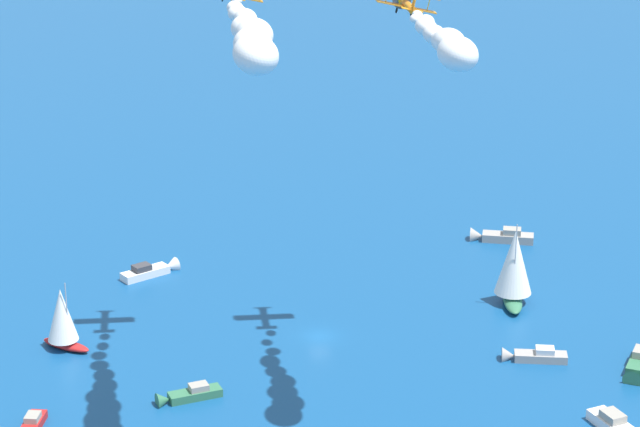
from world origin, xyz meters
The scene contains 11 objects.
ground_plane centered at (0.00, 0.00, 0.00)m, with size 2000.00×2000.00×0.00m, color navy.
sailboat_far_port centered at (-31.39, 5.68, 4.08)m, with size 6.26×6.27×8.93m.
motorboat_far_stbd centered at (-19.38, -11.84, 0.59)m, with size 7.75×2.78×2.20m.
motorboat_inshore centered at (-17.00, 25.79, 0.67)m, with size 8.80×5.25×2.49m.
motorboat_ahead centered at (22.84, -13.77, 0.62)m, with size 8.07×4.76×2.28m.
sailboat_outer_ring_a centered at (27.65, 2.61, 5.31)m, with size 6.34×9.35×11.64m.
motorboat_outer_ring_b centered at (33.99, -19.76, 0.70)m, with size 7.45×8.36×2.59m.
motorboat_outer_ring_e centered at (35.17, 24.10, 0.74)m, with size 9.55×6.32×2.74m.
smoke_trail_lead centered at (-13.24, -21.54, 43.71)m, with size 7.49×28.25×5.02m.
biplane_wingman centered at (9.79, -2.56, 42.37)m, with size 7.52×6.97×3.68m.
smoke_trail_wingman centered at (6.60, -23.65, 42.28)m, with size 7.22×25.11×4.48m.
Camera 1 is at (-41.90, -143.15, 71.53)m, focal length 73.09 mm.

